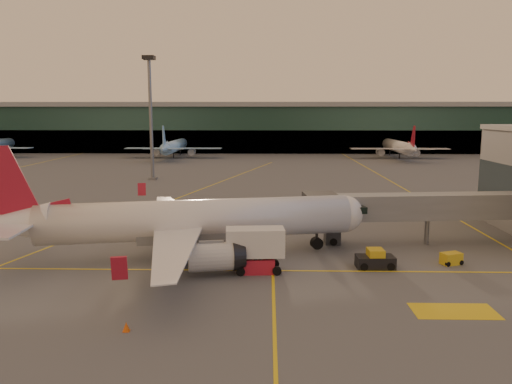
{
  "coord_description": "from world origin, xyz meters",
  "views": [
    {
      "loc": [
        4.54,
        -38.48,
        14.22
      ],
      "look_at": [
        3.13,
        18.79,
        5.0
      ],
      "focal_mm": 35.0,
      "sensor_mm": 36.0,
      "label": 1
    }
  ],
  "objects_px": {
    "main_airplane": "(185,222)",
    "gpu_cart": "(451,259)",
    "catering_truck": "(256,247)",
    "pushback_tug": "(375,260)"
  },
  "relations": [
    {
      "from": "catering_truck",
      "to": "gpu_cart",
      "type": "relative_size",
      "value": 2.43
    },
    {
      "from": "catering_truck",
      "to": "gpu_cart",
      "type": "bearing_deg",
      "value": 3.98
    },
    {
      "from": "main_airplane",
      "to": "catering_truck",
      "type": "height_order",
      "value": "main_airplane"
    },
    {
      "from": "pushback_tug",
      "to": "main_airplane",
      "type": "bearing_deg",
      "value": 168.97
    },
    {
      "from": "main_airplane",
      "to": "gpu_cart",
      "type": "bearing_deg",
      "value": -14.96
    },
    {
      "from": "gpu_cart",
      "to": "catering_truck",
      "type": "bearing_deg",
      "value": 167.77
    },
    {
      "from": "catering_truck",
      "to": "pushback_tug",
      "type": "bearing_deg",
      "value": 3.14
    },
    {
      "from": "main_airplane",
      "to": "gpu_cart",
      "type": "height_order",
      "value": "main_airplane"
    },
    {
      "from": "main_airplane",
      "to": "pushback_tug",
      "type": "relative_size",
      "value": 10.46
    },
    {
      "from": "catering_truck",
      "to": "gpu_cart",
      "type": "height_order",
      "value": "catering_truck"
    }
  ]
}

